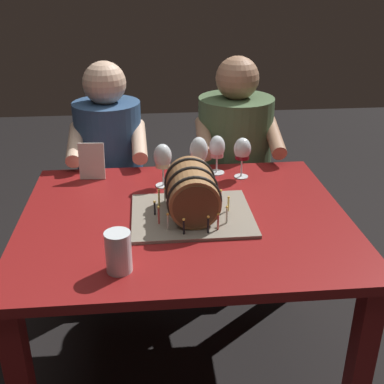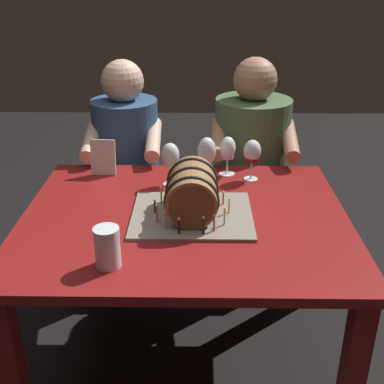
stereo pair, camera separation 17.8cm
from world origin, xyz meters
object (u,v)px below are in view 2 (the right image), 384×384
wine_glass_rose (228,150)px  person_seated_right (250,178)px  dining_table (185,240)px  barrel_cake (192,195)px  wine_glass_empty (207,152)px  wine_glass_red (252,153)px  wine_glass_white (170,157)px  beer_pint (107,248)px  menu_card (103,157)px  person_seated_left (128,183)px

wine_glass_rose → person_seated_right: (0.14, 0.34, -0.28)m
dining_table → barrel_cake: barrel_cake is taller
dining_table → wine_glass_empty: (0.08, 0.29, 0.25)m
wine_glass_red → wine_glass_white: size_ratio=0.97×
wine_glass_white → beer_pint: 0.64m
wine_glass_white → wine_glass_rose: 0.27m
wine_glass_red → barrel_cake: bearing=-125.7°
wine_glass_empty → beer_pint: 0.71m
wine_glass_empty → menu_card: bearing=167.7°
person_seated_right → dining_table: bearing=-113.5°
barrel_cake → wine_glass_rose: (0.15, 0.41, 0.03)m
wine_glass_rose → beer_pint: bearing=-118.7°
dining_table → person_seated_left: bearing=113.6°
wine_glass_red → wine_glass_empty: (-0.19, -0.05, 0.02)m
barrel_cake → wine_glass_rose: 0.43m
wine_glass_rose → menu_card: 0.55m
wine_glass_white → person_seated_left: size_ratio=0.16×
wine_glass_white → person_seated_right: bearing=49.7°
wine_glass_white → person_seated_left: 0.61m
wine_glass_empty → wine_glass_rose: wine_glass_empty is taller
barrel_cake → person_seated_left: person_seated_left is taller
barrel_cake → beer_pint: barrel_cake is taller
wine_glass_white → person_seated_right: (0.39, 0.45, -0.29)m
dining_table → barrel_cake: (0.03, -0.01, 0.19)m
dining_table → menu_card: menu_card is taller
beer_pint → person_seated_right: (0.55, 1.07, -0.23)m
wine_glass_red → person_seated_left: bearing=146.8°
beer_pint → menu_card: 0.74m
barrel_cake → menu_card: bearing=135.0°
dining_table → wine_glass_white: wine_glass_white is taller
menu_card → barrel_cake: bearing=-40.8°
wine_glass_white → person_seated_right: person_seated_right is taller
beer_pint → wine_glass_rose: bearing=61.3°
wine_glass_empty → person_seated_right: person_seated_right is taller
dining_table → wine_glass_white: 0.37m
barrel_cake → wine_glass_white: bearing=108.2°
barrel_cake → wine_glass_rose: barrel_cake is taller
wine_glass_empty → person_seated_left: bearing=132.4°
barrel_cake → wine_glass_red: bearing=54.3°
menu_card → person_seated_right: 0.81m
beer_pint → barrel_cake: bearing=52.5°
person_seated_right → wine_glass_rose: bearing=-113.0°
menu_card → person_seated_right: (0.69, 0.34, -0.24)m
dining_table → menu_card: 0.57m
menu_card → person_seated_right: size_ratio=0.13×
dining_table → person_seated_left: size_ratio=1.03×
wine_glass_white → wine_glass_empty: bearing=4.4°
wine_glass_red → wine_glass_empty: 0.20m
wine_glass_white → menu_card: (-0.30, 0.11, -0.05)m
wine_glass_red → wine_glass_white: 0.35m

